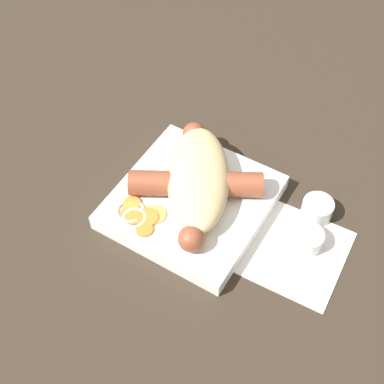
# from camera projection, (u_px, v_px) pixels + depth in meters

# --- Properties ---
(ground_plane) EXTENTS (3.00, 3.00, 0.00)m
(ground_plane) POSITION_uv_depth(u_px,v_px,m) (192.00, 207.00, 0.74)
(ground_plane) COLOR #33281E
(food_tray) EXTENTS (0.20, 0.20, 0.02)m
(food_tray) POSITION_uv_depth(u_px,v_px,m) (192.00, 202.00, 0.73)
(food_tray) COLOR white
(food_tray) RESTS_ON ground_plane
(bread_roll) EXTENTS (0.20, 0.16, 0.05)m
(bread_roll) POSITION_uv_depth(u_px,v_px,m) (200.00, 178.00, 0.71)
(bread_roll) COLOR #DBBC84
(bread_roll) RESTS_ON food_tray
(sausage) EXTENTS (0.19, 0.17, 0.03)m
(sausage) POSITION_uv_depth(u_px,v_px,m) (193.00, 182.00, 0.72)
(sausage) COLOR brown
(sausage) RESTS_ON food_tray
(pickled_veggies) EXTENTS (0.06, 0.07, 0.00)m
(pickled_veggies) POSITION_uv_depth(u_px,v_px,m) (138.00, 215.00, 0.70)
(pickled_veggies) COLOR orange
(pickled_veggies) RESTS_ON food_tray
(napkin) EXTENTS (0.14, 0.14, 0.00)m
(napkin) POSITION_uv_depth(u_px,v_px,m) (293.00, 250.00, 0.70)
(napkin) COLOR white
(napkin) RESTS_ON ground_plane
(condiment_cup_near) EXTENTS (0.04, 0.04, 0.03)m
(condiment_cup_near) POSITION_uv_depth(u_px,v_px,m) (306.00, 240.00, 0.69)
(condiment_cup_near) COLOR silver
(condiment_cup_near) RESTS_ON ground_plane
(condiment_cup_far) EXTENTS (0.04, 0.04, 0.03)m
(condiment_cup_far) POSITION_uv_depth(u_px,v_px,m) (317.00, 210.00, 0.72)
(condiment_cup_far) COLOR silver
(condiment_cup_far) RESTS_ON ground_plane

